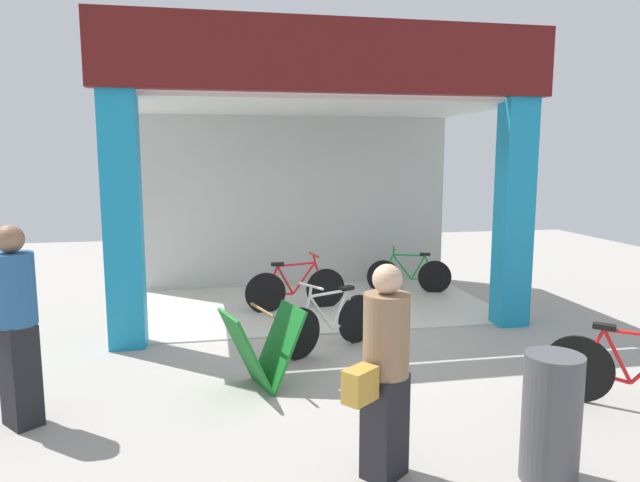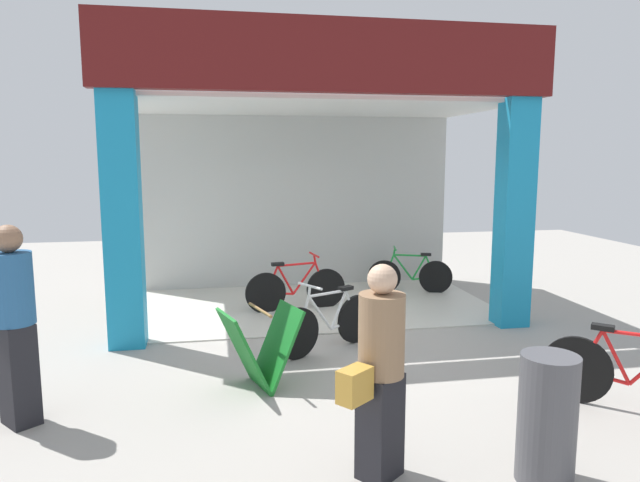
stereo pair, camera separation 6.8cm
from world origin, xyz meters
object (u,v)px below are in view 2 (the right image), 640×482
at_px(bicycle_parked_1, 329,323).
at_px(pedestrian_0, 379,371).
at_px(sandwich_board_sign, 261,348).
at_px(pedestrian_1, 13,321).
at_px(bicycle_parked_0, 635,376).
at_px(bicycle_inside_1, 410,275).
at_px(trash_bin, 547,419).
at_px(bicycle_inside_0, 296,288).

height_order(bicycle_parked_1, pedestrian_0, pedestrian_0).
bearing_deg(sandwich_board_sign, pedestrian_1, -168.91).
height_order(bicycle_parked_0, pedestrian_0, pedestrian_0).
relative_size(bicycle_inside_1, pedestrian_0, 0.89).
relative_size(bicycle_parked_0, pedestrian_0, 0.78).
bearing_deg(sandwich_board_sign, bicycle_parked_0, -20.42).
distance_m(bicycle_inside_1, pedestrian_0, 5.91).
xyz_separation_m(sandwich_board_sign, trash_bin, (1.90, -2.09, 0.06)).
distance_m(bicycle_inside_0, trash_bin, 5.10).
distance_m(bicycle_parked_0, sandwich_board_sign, 3.54).
relative_size(bicycle_inside_0, pedestrian_1, 0.89).
xyz_separation_m(bicycle_inside_1, bicycle_parked_1, (-1.97, -2.67, 0.02)).
relative_size(bicycle_inside_1, bicycle_parked_0, 1.14).
distance_m(bicycle_inside_0, bicycle_parked_1, 1.90).
bearing_deg(sandwich_board_sign, bicycle_parked_1, 47.56).
distance_m(bicycle_inside_0, pedestrian_0, 4.73).
distance_m(bicycle_inside_0, sandwich_board_sign, 2.98).
relative_size(bicycle_inside_0, sandwich_board_sign, 1.77).
distance_m(bicycle_parked_0, pedestrian_0, 2.71).
bearing_deg(trash_bin, bicycle_inside_0, 102.88).
distance_m(pedestrian_0, pedestrian_1, 3.21).
distance_m(bicycle_inside_1, bicycle_parked_0, 4.91).
distance_m(sandwich_board_sign, pedestrian_0, 2.01).
distance_m(bicycle_parked_1, sandwich_board_sign, 1.34).
height_order(bicycle_parked_1, pedestrian_1, pedestrian_1).
bearing_deg(bicycle_inside_1, bicycle_inside_0, -159.76).
relative_size(bicycle_inside_1, pedestrian_1, 0.80).
bearing_deg(bicycle_inside_1, bicycle_parked_1, -126.41).
bearing_deg(trash_bin, pedestrian_1, 157.69).
bearing_deg(pedestrian_1, trash_bin, -22.31).
xyz_separation_m(bicycle_parked_1, sandwich_board_sign, (-0.90, -0.98, 0.07)).
relative_size(sandwich_board_sign, pedestrian_1, 0.50).
height_order(bicycle_parked_1, trash_bin, trash_bin).
height_order(bicycle_inside_1, pedestrian_0, pedestrian_0).
xyz_separation_m(bicycle_inside_0, bicycle_parked_0, (2.56, -4.11, 0.01)).
xyz_separation_m(bicycle_parked_1, trash_bin, (1.00, -3.08, 0.13)).
xyz_separation_m(bicycle_inside_0, bicycle_parked_1, (0.14, -1.89, -0.00)).
relative_size(bicycle_inside_1, trash_bin, 1.50).
bearing_deg(bicycle_parked_0, bicycle_inside_0, 121.87).
height_order(bicycle_inside_0, bicycle_parked_1, bicycle_inside_0).
xyz_separation_m(bicycle_parked_1, pedestrian_1, (-3.06, -1.41, 0.59)).
relative_size(bicycle_parked_0, pedestrian_1, 0.70).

